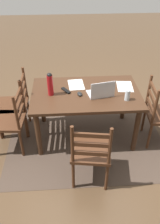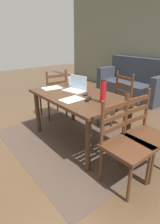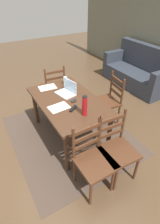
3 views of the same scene
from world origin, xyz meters
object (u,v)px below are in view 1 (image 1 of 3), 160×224
(laptop, at_px, (101,92))
(computer_mouse, at_px, (80,94))
(water_bottle, at_px, (50,84))
(drinking_glass, at_px, (127,95))
(chair_right_near, at_px, (15,105))
(chair_far_head, at_px, (91,152))
(chair_right_far, at_px, (10,120))
(dining_table, at_px, (86,99))
(chair_left_far, at_px, (160,114))
(tv_remote, at_px, (66,91))

(laptop, relative_size, computer_mouse, 3.58)
(water_bottle, relative_size, drinking_glass, 2.19)
(chair_right_near, distance_m, computer_mouse, 1.00)
(chair_far_head, relative_size, drinking_glass, 6.63)
(chair_far_head, bearing_deg, chair_right_far, -32.30)
(dining_table, distance_m, laptop, 0.26)
(computer_mouse, bearing_deg, dining_table, -157.23)
(chair_left_far, relative_size, chair_right_far, 1.00)
(chair_left_far, relative_size, chair_far_head, 1.00)
(computer_mouse, bearing_deg, chair_far_head, 85.15)
(chair_right_far, xyz_separation_m, laptop, (-1.20, -0.09, 0.33))
(chair_far_head, xyz_separation_m, chair_right_far, (1.00, -0.64, 0.00))
(chair_right_far, bearing_deg, chair_far_head, 147.70)
(chair_right_near, bearing_deg, chair_left_far, 170.08)
(dining_table, bearing_deg, chair_right_far, 10.15)
(chair_left_far, height_order, chair_right_far, same)
(dining_table, relative_size, chair_right_far, 1.52)
(dining_table, bearing_deg, chair_left_far, 170.18)
(chair_left_far, xyz_separation_m, computer_mouse, (1.10, -0.12, 0.29))
(chair_right_far, xyz_separation_m, computer_mouse, (-0.92, -0.12, 0.29))
(water_bottle, bearing_deg, chair_left_far, 174.06)
(computer_mouse, xyz_separation_m, tv_remote, (0.18, -0.11, -0.01))
(water_bottle, height_order, tv_remote, water_bottle)
(chair_right_far, bearing_deg, laptop, -175.74)
(chair_right_near, relative_size, chair_far_head, 1.00)
(chair_left_far, relative_size, water_bottle, 3.03)
(dining_table, height_order, water_bottle, water_bottle)
(dining_table, xyz_separation_m, computer_mouse, (0.09, 0.06, 0.11))
(chair_right_far, bearing_deg, chair_right_near, -90.02)
(water_bottle, bearing_deg, chair_right_far, 16.16)
(chair_right_near, xyz_separation_m, water_bottle, (-0.55, 0.20, 0.44))
(water_bottle, height_order, computer_mouse, water_bottle)
(dining_table, xyz_separation_m, tv_remote, (0.26, -0.05, 0.11))
(drinking_glass, bearing_deg, laptop, -20.92)
(chair_right_near, xyz_separation_m, laptop, (-1.20, 0.27, 0.33))
(laptop, distance_m, drinking_glass, 0.34)
(chair_right_near, relative_size, chair_left_far, 1.00)
(chair_right_far, distance_m, tv_remote, 0.83)
(drinking_glass, bearing_deg, computer_mouse, -14.64)
(computer_mouse, distance_m, tv_remote, 0.21)
(chair_left_far, xyz_separation_m, tv_remote, (1.28, -0.22, 0.29))
(dining_table, bearing_deg, chair_right_near, -10.02)
(chair_left_far, height_order, water_bottle, water_bottle)
(chair_left_far, height_order, drinking_glass, chair_left_far)
(chair_far_head, distance_m, computer_mouse, 0.82)
(laptop, xyz_separation_m, drinking_glass, (-0.31, 0.12, 0.01))
(water_bottle, xyz_separation_m, drinking_glass, (-0.97, 0.19, -0.09))
(chair_right_near, distance_m, chair_far_head, 1.41)
(chair_right_near, bearing_deg, chair_right_far, 89.98)
(water_bottle, bearing_deg, chair_far_head, 119.83)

